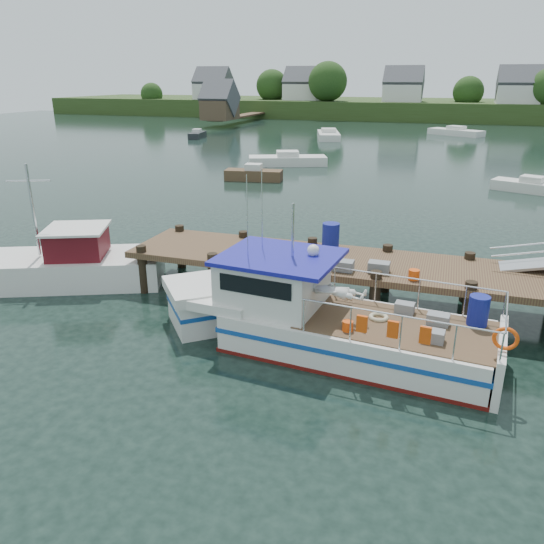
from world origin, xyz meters
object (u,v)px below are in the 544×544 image
(moored_rowboat, at_px, (254,174))
(moored_b, at_px, (531,186))
(work_boat, at_px, (55,265))
(moored_e, at_px, (197,135))
(moored_a, at_px, (288,160))
(moored_far, at_px, (456,132))
(moored_d, at_px, (329,135))
(lobster_boat, at_px, (314,318))

(moored_rowboat, height_order, moored_b, moored_rowboat)
(work_boat, relative_size, moored_e, 1.95)
(work_boat, distance_m, moored_rowboat, 20.27)
(work_boat, relative_size, moored_a, 1.17)
(moored_b, height_order, moored_e, moored_e)
(moored_rowboat, height_order, moored_far, moored_rowboat)
(work_boat, height_order, moored_a, work_boat)
(moored_a, height_order, moored_b, moored_a)
(moored_rowboat, distance_m, moored_a, 7.05)
(moored_a, bearing_deg, work_boat, -91.38)
(work_boat, relative_size, moored_rowboat, 1.88)
(moored_rowboat, relative_size, moored_b, 0.85)
(work_boat, xyz_separation_m, moored_b, (17.26, 21.95, -0.28))
(moored_far, distance_m, moored_d, 16.24)
(lobster_boat, height_order, work_boat, lobster_boat)
(lobster_boat, xyz_separation_m, moored_a, (-9.53, 28.90, -0.39))
(work_boat, bearing_deg, moored_rowboat, 67.31)
(moored_rowboat, bearing_deg, moored_d, 113.51)
(moored_d, bearing_deg, moored_b, -40.03)
(moored_rowboat, bearing_deg, moored_a, 109.22)
(moored_rowboat, distance_m, moored_e, 27.85)
(lobster_boat, bearing_deg, moored_b, 76.96)
(moored_far, xyz_separation_m, moored_a, (-12.60, -28.66, 0.01))
(moored_d, bearing_deg, work_boat, -74.50)
(moored_rowboat, xyz_separation_m, moored_far, (12.88, 35.71, -0.00))
(moored_far, bearing_deg, moored_rowboat, -94.03)
(lobster_boat, relative_size, moored_a, 1.44)
(moored_far, relative_size, moored_d, 0.95)
(moored_e, bearing_deg, work_boat, -90.74)
(moored_a, bearing_deg, moored_far, 64.86)
(lobster_boat, distance_m, moored_rowboat, 23.96)
(moored_b, bearing_deg, moored_e, 133.85)
(moored_a, height_order, moored_d, moored_d)
(work_boat, distance_m, moored_e, 46.18)
(moored_rowboat, relative_size, moored_d, 0.56)
(moored_far, distance_m, moored_e, 31.11)
(moored_d, bearing_deg, moored_a, -72.51)
(moored_a, bearing_deg, moored_b, -18.65)
(moored_b, distance_m, moored_e, 39.44)
(lobster_boat, bearing_deg, moored_far, 92.13)
(moored_far, xyz_separation_m, moored_d, (-13.82, -8.53, 0.01))
(work_boat, xyz_separation_m, moored_e, (-15.87, 43.37, -0.27))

